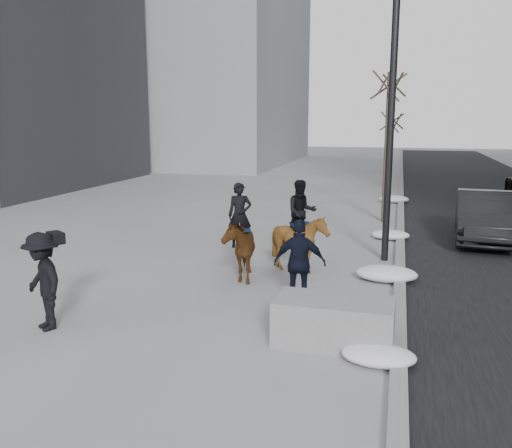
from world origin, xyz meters
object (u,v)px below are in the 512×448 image
(planter, at_px, (334,322))
(car_near, at_px, (484,216))
(mounted_right, at_px, (300,236))
(mounted_left, at_px, (238,243))

(planter, distance_m, car_near, 9.62)
(mounted_right, bearing_deg, mounted_left, -148.60)
(car_near, bearing_deg, mounted_right, -130.14)
(car_near, relative_size, mounted_right, 2.01)
(mounted_left, height_order, mounted_right, mounted_right)
(planter, height_order, car_near, car_near)
(planter, bearing_deg, mounted_right, 107.80)
(car_near, distance_m, mounted_left, 8.34)
(planter, bearing_deg, car_near, 68.71)
(mounted_left, bearing_deg, planter, -51.33)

